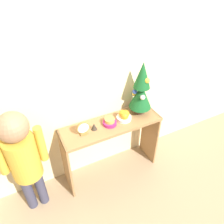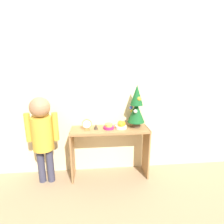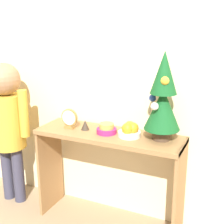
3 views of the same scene
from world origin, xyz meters
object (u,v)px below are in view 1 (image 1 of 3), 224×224
mini_tree (141,90)px  figurine (94,127)px  singing_bowl (110,122)px  fruit_bowl (124,116)px  child_figure (22,155)px  desk_clock (83,128)px

mini_tree → figurine: mini_tree is taller
mini_tree → figurine: 0.60m
singing_bowl → figurine: same height
fruit_bowl → singing_bowl: 0.17m
mini_tree → figurine: size_ratio=8.13×
child_figure → fruit_bowl: bearing=2.8°
fruit_bowl → singing_bowl: size_ratio=1.09×
fruit_bowl → singing_bowl: fruit_bowl is taller
fruit_bowl → figurine: fruit_bowl is taller
desk_clock → child_figure: 0.56m
child_figure → desk_clock: bearing=2.3°
desk_clock → figurine: bearing=10.1°
mini_tree → desk_clock: size_ratio=3.96×
singing_bowl → figurine: size_ratio=1.97×
figurine → child_figure: size_ratio=0.06×
mini_tree → fruit_bowl: size_ratio=3.77×
singing_bowl → figurine: 0.17m
desk_clock → figurine: 0.12m
figurine → child_figure: (-0.67, -0.04, -0.02)m
desk_clock → fruit_bowl: bearing=3.5°
fruit_bowl → desk_clock: 0.45m
singing_bowl → desk_clock: size_ratio=0.96×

